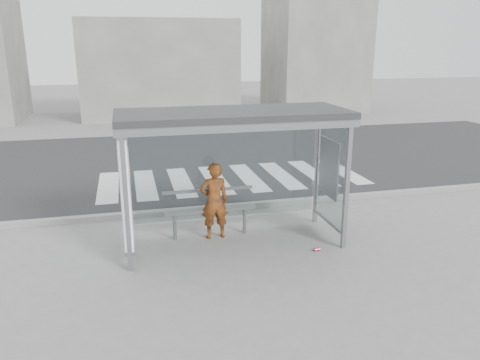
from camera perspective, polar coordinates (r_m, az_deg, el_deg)
name	(u,v)px	position (r m, az deg, el deg)	size (l,w,h in m)	color
ground	(234,243)	(9.32, -0.76, -7.71)	(80.00, 80.00, 0.00)	slate
road	(187,160)	(15.87, -6.51, 2.38)	(30.00, 10.00, 0.01)	#232326
curb	(215,208)	(11.07, -3.05, -3.42)	(30.00, 0.18, 0.12)	gray
crosswalk	(232,178)	(13.66, -0.96, 0.19)	(7.55, 3.00, 0.00)	silver
bus_shelter	(213,145)	(8.69, -3.29, 4.27)	(4.25, 1.65, 2.62)	gray
building_center	(158,68)	(26.39, -9.93, 13.25)	(8.00, 5.00, 5.00)	slate
building_right	(314,49)	(28.47, 9.03, 15.51)	(5.00, 5.00, 7.00)	slate
person	(214,201)	(9.32, -3.16, -2.55)	(0.57, 0.37, 1.56)	#CC4113
bench	(210,209)	(9.49, -3.71, -3.60)	(1.86, 0.32, 0.96)	slate
soda_can	(317,249)	(9.09, 9.35, -8.35)	(0.06, 0.06, 0.12)	#D53E75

